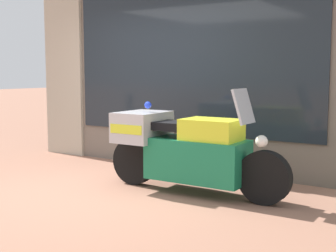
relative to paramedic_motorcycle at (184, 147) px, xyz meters
name	(u,v)px	position (x,y,z in m)	size (l,w,h in m)	color
ground_plane	(86,191)	(-1.02, -0.65, -0.55)	(60.00, 60.00, 0.00)	#8E604C
shop_building	(153,42)	(-1.40, 1.35, 1.39)	(5.17, 0.55, 3.86)	#6B6056
window_display	(193,137)	(-0.67, 1.38, -0.08)	(3.87, 0.30, 1.96)	slate
paramedic_motorcycle	(184,147)	(0.00, 0.00, 0.00)	(2.39, 0.72, 1.28)	black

